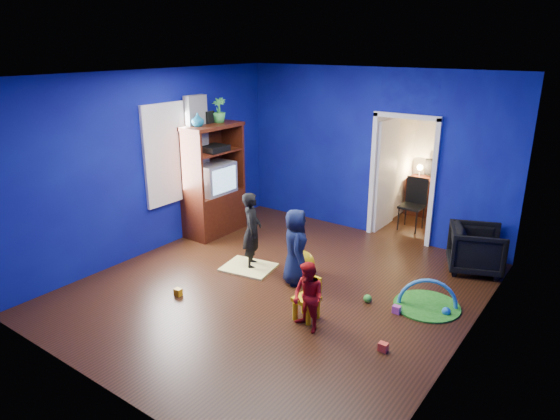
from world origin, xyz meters
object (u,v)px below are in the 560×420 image
Objects in this scene: vase at (198,120)px; folding_chair at (412,206)px; armchair at (476,249)px; child_navy at (295,247)px; child_black at (252,230)px; tv_armoire at (213,180)px; hopper_ball at (302,263)px; study_desk at (430,197)px; kid_chair at (306,301)px; toddler_red at (308,297)px; play_mat at (427,306)px; crt_tv at (215,178)px.

vase is 4.11m from folding_chair.
armchair is 2.75m from child_navy.
child_black is 0.60× the size of tv_armoire.
hopper_ball is (-2.02, -1.66, -0.16)m from armchair.
child_black is 0.84m from child_navy.
child_black reaches higher than hopper_ball.
child_black is 1.29× the size of folding_chair.
study_desk is (2.82, 3.47, -1.70)m from vase.
child_black is 5.32× the size of vase.
armchair is 0.87× the size of study_desk.
tv_armoire is 3.43m from kid_chair.
child_black is at bearing -166.20° from hopper_ball.
toddler_red is 3.81m from vase.
kid_chair reaches higher than play_mat.
tv_armoire is at bearing 180.00° from crt_tv.
armchair is 1.10× the size of crt_tv.
play_mat is 0.97× the size of study_desk.
toddler_red is 4.92m from study_desk.
kid_chair is (2.98, -1.24, -1.82)m from vase.
crt_tv reaches higher than folding_chair.
study_desk is at bearing 48.36° from tv_armoire.
child_navy reaches higher than hopper_ball.
study_desk is (-0.31, 4.91, -0.06)m from toddler_red.
play_mat is at bearing -115.45° from child_black.
hopper_ball is (-0.05, 0.25, -0.36)m from child_navy.
study_desk is at bearing 50.91° from vase.
folding_chair is (-1.28, 2.58, 0.45)m from play_mat.
crt_tv is at bearing 174.81° from play_mat.
crt_tv reaches higher than armchair.
tv_armoire is 2.13× the size of folding_chair.
tv_armoire reaches higher than child_black.
vase is 0.25× the size of study_desk.
vase reaches higher than kid_chair.
tv_armoire reaches higher than folding_chair.
child_black is at bearing 158.90° from kid_chair.
child_navy is 3.05m from folding_chair.
child_black is 3.25m from folding_chair.
tv_armoire is 3.62m from folding_chair.
child_navy is 1.29× the size of play_mat.
toddler_red reaches higher than armchair.
kid_chair is (0.72, -0.99, 0.06)m from hopper_ball.
kid_chair is (0.67, -0.74, -0.30)m from child_navy.
child_black reaches higher than folding_chair.
kid_chair is at bearing -22.60° from vase.
kid_chair is (2.98, -1.54, -0.73)m from tv_armoire.
child_navy is at bearing -19.37° from crt_tv.
play_mat is at bearing -5.14° from tv_armoire.
child_black reaches higher than kid_chair.
hopper_ball is at bearing -101.60° from folding_chair.
kid_chair is (-1.30, -2.65, -0.10)m from armchair.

